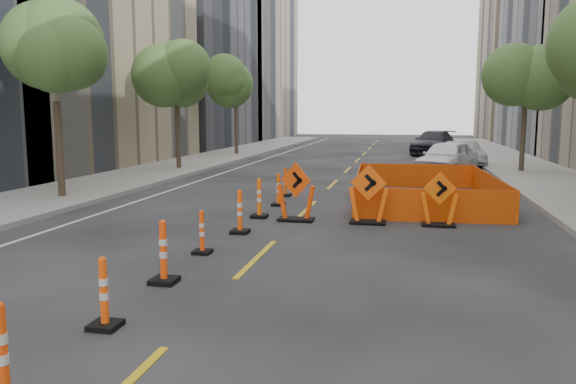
% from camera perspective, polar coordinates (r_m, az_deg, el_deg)
% --- Properties ---
extents(ground_plane, '(140.00, 140.00, 0.00)m').
position_cam_1_polar(ground_plane, '(7.90, -10.91, -13.87)').
color(ground_plane, black).
extents(sidewalk_left, '(4.00, 90.00, 0.15)m').
position_cam_1_polar(sidewalk_left, '(22.38, -20.39, 0.24)').
color(sidewalk_left, gray).
rests_on(sidewalk_left, ground).
extents(bld_left_d, '(12.00, 16.00, 14.00)m').
position_cam_1_polar(bld_left_d, '(50.23, -11.83, 12.56)').
color(bld_left_d, '#4C4C51').
rests_on(bld_left_d, ground).
extents(bld_left_e, '(12.00, 20.00, 20.00)m').
position_cam_1_polar(bld_left_e, '(65.82, -6.01, 14.21)').
color(bld_left_e, gray).
rests_on(bld_left_e, ground).
extents(bld_right_e, '(12.00, 14.00, 16.00)m').
position_cam_1_polar(bld_right_e, '(67.03, 24.49, 11.71)').
color(bld_right_e, tan).
rests_on(bld_right_e, ground).
extents(tree_l_b, '(2.80, 2.80, 5.95)m').
position_cam_1_polar(tree_l_b, '(20.26, -22.62, 11.98)').
color(tree_l_b, '#382B1E').
rests_on(tree_l_b, ground).
extents(tree_l_c, '(2.80, 2.80, 5.95)m').
position_cam_1_polar(tree_l_c, '(29.07, -11.26, 11.07)').
color(tree_l_c, '#382B1E').
rests_on(tree_l_c, ground).
extents(tree_l_d, '(2.80, 2.80, 5.95)m').
position_cam_1_polar(tree_l_d, '(38.47, -5.34, 10.42)').
color(tree_l_d, '#382B1E').
rests_on(tree_l_d, ground).
extents(tree_r_c, '(2.80, 2.80, 5.95)m').
position_cam_1_polar(tree_r_c, '(29.30, 23.06, 10.57)').
color(tree_r_c, '#382B1E').
rests_on(tree_r_c, ground).
extents(channelizer_1, '(0.43, 0.43, 1.09)m').
position_cam_1_polar(channelizer_1, '(6.48, -27.07, -14.45)').
color(channelizer_1, '#E93F09').
rests_on(channelizer_1, ground).
extents(channelizer_2, '(0.40, 0.40, 1.01)m').
position_cam_1_polar(channelizer_2, '(8.15, -18.21, -9.69)').
color(channelizer_2, '#F44B0A').
rests_on(channelizer_2, ground).
extents(channelizer_3, '(0.44, 0.44, 1.12)m').
position_cam_1_polar(channelizer_3, '(9.94, -12.55, -5.93)').
color(channelizer_3, '#F8420A').
rests_on(channelizer_3, ground).
extents(channelizer_4, '(0.37, 0.37, 0.93)m').
position_cam_1_polar(channelizer_4, '(11.86, -8.74, -4.02)').
color(channelizer_4, '#F5410A').
rests_on(channelizer_4, ground).
extents(channelizer_5, '(0.43, 0.43, 1.08)m').
position_cam_1_polar(channelizer_5, '(13.72, -4.92, -1.99)').
color(channelizer_5, '#FF4B0A').
rests_on(channelizer_5, ground).
extents(channelizer_6, '(0.44, 0.44, 1.12)m').
position_cam_1_polar(channelizer_6, '(15.71, -2.94, -0.61)').
color(channelizer_6, '#F55C0A').
rests_on(channelizer_6, ground).
extents(channelizer_7, '(0.41, 0.41, 1.04)m').
position_cam_1_polar(channelizer_7, '(17.70, -0.98, 0.25)').
color(channelizer_7, '#E65209').
rests_on(channelizer_7, ground).
extents(channelizer_8, '(0.41, 0.41, 1.03)m').
position_cam_1_polar(channelizer_8, '(19.76, -0.29, 1.06)').
color(channelizer_8, '#D64709').
rests_on(channelizer_8, ground).
extents(chevron_sign_left, '(1.24, 1.02, 1.61)m').
position_cam_1_polar(chevron_sign_left, '(15.21, 0.82, 0.04)').
color(chevron_sign_left, '#E64109').
rests_on(chevron_sign_left, ground).
extents(chevron_sign_center, '(1.11, 0.72, 1.58)m').
position_cam_1_polar(chevron_sign_center, '(14.97, 8.17, -0.23)').
color(chevron_sign_center, '#F1510A').
rests_on(chevron_sign_center, ground).
extents(chevron_sign_right, '(1.05, 0.77, 1.42)m').
position_cam_1_polar(chevron_sign_right, '(15.01, 15.12, -0.71)').
color(chevron_sign_right, '#EE590A').
rests_on(chevron_sign_right, ground).
extents(safety_fence, '(4.66, 7.53, 0.92)m').
position_cam_1_polar(safety_fence, '(19.14, 13.55, 0.43)').
color(safety_fence, '#E34A0B').
rests_on(safety_fence, ground).
extents(parked_car_near, '(3.59, 5.17, 1.64)m').
position_cam_1_polar(parked_car_near, '(27.38, 15.84, 3.35)').
color(parked_car_near, white).
rests_on(parked_car_near, ground).
extents(parked_car_mid, '(2.15, 4.27, 1.34)m').
position_cam_1_polar(parked_car_mid, '(32.58, 17.41, 3.73)').
color(parked_car_mid, '#999A9E').
rests_on(parked_car_mid, ground).
extents(parked_car_far, '(3.70, 6.13, 1.66)m').
position_cam_1_polar(parked_car_far, '(40.70, 14.58, 4.86)').
color(parked_car_far, black).
rests_on(parked_car_far, ground).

